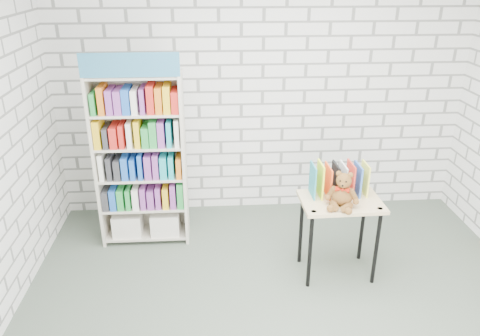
{
  "coord_description": "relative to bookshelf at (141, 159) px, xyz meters",
  "views": [
    {
      "loc": [
        -0.58,
        -2.97,
        2.68
      ],
      "look_at": [
        -0.32,
        0.95,
        0.95
      ],
      "focal_mm": 35.0,
      "sensor_mm": 36.0,
      "label": 1
    }
  ],
  "objects": [
    {
      "name": "room_shell",
      "position": [
        1.27,
        -1.36,
        0.89
      ],
      "size": [
        4.52,
        4.02,
        2.81
      ],
      "color": "silver",
      "rests_on": "ground"
    },
    {
      "name": "display_table",
      "position": [
        1.83,
        -0.73,
        -0.24
      ],
      "size": [
        0.72,
        0.5,
        0.76
      ],
      "color": "tan",
      "rests_on": "ground"
    },
    {
      "name": "teddy_bear",
      "position": [
        1.8,
        -0.84,
        -0.01
      ],
      "size": [
        0.29,
        0.28,
        0.31
      ],
      "color": "brown",
      "rests_on": "display_table"
    },
    {
      "name": "bookshelf",
      "position": [
        0.0,
        0.0,
        0.0
      ],
      "size": [
        0.88,
        0.34,
        1.97
      ],
      "color": "beige",
      "rests_on": "ground"
    },
    {
      "name": "ground",
      "position": [
        1.27,
        -1.36,
        -0.9
      ],
      "size": [
        4.5,
        4.5,
        0.0
      ],
      "primitive_type": "plane",
      "color": "#475346",
      "rests_on": "ground"
    },
    {
      "name": "table_books",
      "position": [
        1.83,
        -0.62,
        0.01
      ],
      "size": [
        0.5,
        0.23,
        0.29
      ],
      "color": "teal",
      "rests_on": "display_table"
    }
  ]
}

